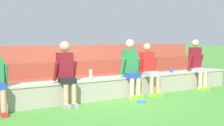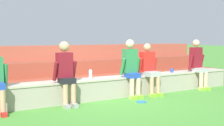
{
  "view_description": "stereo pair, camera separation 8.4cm",
  "coord_description": "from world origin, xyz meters",
  "px_view_note": "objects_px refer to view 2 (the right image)",
  "views": [
    {
      "loc": [
        -3.77,
        -6.01,
        1.47
      ],
      "look_at": [
        0.1,
        0.23,
        0.84
      ],
      "focal_mm": 48.73,
      "sensor_mm": 36.0,
      "label": 1
    },
    {
      "loc": [
        -3.7,
        -6.05,
        1.47
      ],
      "look_at": [
        0.1,
        0.23,
        0.84
      ],
      "focal_mm": 48.73,
      "sensor_mm": 36.0,
      "label": 2
    }
  ],
  "objects_px": {
    "person_far_right": "(198,63)",
    "water_bottle_mid_left": "(90,75)",
    "person_right_of_center": "(149,68)",
    "person_left_of_center": "(66,72)",
    "frisbee": "(141,102)",
    "plastic_cup_middle": "(172,70)",
    "person_center": "(131,67)"
  },
  "relations": [
    {
      "from": "person_far_right",
      "to": "plastic_cup_middle",
      "type": "xyz_separation_m",
      "value": [
        -0.78,
        0.22,
        -0.19
      ]
    },
    {
      "from": "person_left_of_center",
      "to": "water_bottle_mid_left",
      "type": "distance_m",
      "value": 0.77
    },
    {
      "from": "plastic_cup_middle",
      "to": "person_far_right",
      "type": "bearing_deg",
      "value": -15.47
    },
    {
      "from": "person_center",
      "to": "water_bottle_mid_left",
      "type": "relative_size",
      "value": 6.32
    },
    {
      "from": "person_center",
      "to": "frisbee",
      "type": "distance_m",
      "value": 0.95
    },
    {
      "from": "person_far_right",
      "to": "frisbee",
      "type": "height_order",
      "value": "person_far_right"
    },
    {
      "from": "frisbee",
      "to": "person_left_of_center",
      "type": "bearing_deg",
      "value": 160.27
    },
    {
      "from": "plastic_cup_middle",
      "to": "frisbee",
      "type": "distance_m",
      "value": 1.93
    },
    {
      "from": "person_left_of_center",
      "to": "person_right_of_center",
      "type": "distance_m",
      "value": 2.29
    },
    {
      "from": "person_center",
      "to": "person_right_of_center",
      "type": "distance_m",
      "value": 0.58
    },
    {
      "from": "person_center",
      "to": "frisbee",
      "type": "bearing_deg",
      "value": -101.87
    },
    {
      "from": "person_right_of_center",
      "to": "person_far_right",
      "type": "bearing_deg",
      "value": -0.02
    },
    {
      "from": "person_center",
      "to": "water_bottle_mid_left",
      "type": "bearing_deg",
      "value": 167.26
    },
    {
      "from": "person_far_right",
      "to": "frisbee",
      "type": "bearing_deg",
      "value": -165.92
    },
    {
      "from": "person_far_right",
      "to": "water_bottle_mid_left",
      "type": "xyz_separation_m",
      "value": [
        -3.31,
        0.2,
        -0.14
      ]
    },
    {
      "from": "person_right_of_center",
      "to": "person_left_of_center",
      "type": "bearing_deg",
      "value": -178.93
    },
    {
      "from": "person_right_of_center",
      "to": "person_far_right",
      "type": "distance_m",
      "value": 1.73
    },
    {
      "from": "person_left_of_center",
      "to": "frisbee",
      "type": "xyz_separation_m",
      "value": [
        1.59,
        -0.57,
        -0.73
      ]
    },
    {
      "from": "person_center",
      "to": "person_far_right",
      "type": "distance_m",
      "value": 2.31
    },
    {
      "from": "person_left_of_center",
      "to": "water_bottle_mid_left",
      "type": "xyz_separation_m",
      "value": [
        0.71,
        0.24,
        -0.13
      ]
    },
    {
      "from": "person_right_of_center",
      "to": "frisbee",
      "type": "bearing_deg",
      "value": -138.96
    },
    {
      "from": "person_right_of_center",
      "to": "water_bottle_mid_left",
      "type": "relative_size",
      "value": 5.86
    },
    {
      "from": "person_left_of_center",
      "to": "person_center",
      "type": "height_order",
      "value": "person_center"
    },
    {
      "from": "person_left_of_center",
      "to": "plastic_cup_middle",
      "type": "relative_size",
      "value": 12.58
    },
    {
      "from": "person_left_of_center",
      "to": "person_far_right",
      "type": "height_order",
      "value": "person_far_right"
    },
    {
      "from": "person_left_of_center",
      "to": "frisbee",
      "type": "distance_m",
      "value": 1.83
    },
    {
      "from": "person_left_of_center",
      "to": "water_bottle_mid_left",
      "type": "height_order",
      "value": "person_left_of_center"
    },
    {
      "from": "person_left_of_center",
      "to": "person_far_right",
      "type": "relative_size",
      "value": 0.98
    },
    {
      "from": "plastic_cup_middle",
      "to": "person_right_of_center",
      "type": "bearing_deg",
      "value": -167.28
    },
    {
      "from": "person_far_right",
      "to": "water_bottle_mid_left",
      "type": "bearing_deg",
      "value": 176.55
    },
    {
      "from": "person_left_of_center",
      "to": "water_bottle_mid_left",
      "type": "bearing_deg",
      "value": 18.68
    },
    {
      "from": "person_far_right",
      "to": "water_bottle_mid_left",
      "type": "relative_size",
      "value": 6.28
    }
  ]
}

